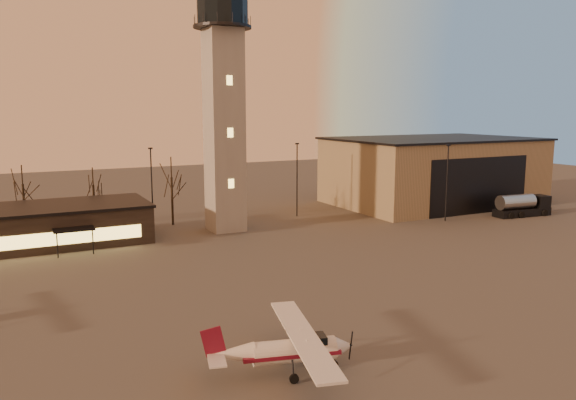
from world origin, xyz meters
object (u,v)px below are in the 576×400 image
Objects in this scene: hangar at (432,171)px; cessna_front at (297,354)px; control_tower at (224,95)px; fuel_truck at (522,207)px; terminal at (28,226)px.

cessna_front is at bearing -137.94° from hangar.
fuel_truck is at bearing -14.17° from control_tower.
hangar reaches higher than cessna_front.
fuel_truck is at bearing -74.26° from hangar.
control_tower is 2.87× the size of cessna_front.
cessna_front reaches higher than fuel_truck.
terminal reaches higher than fuel_truck.
hangar is 61.92m from cessna_front.
fuel_truck is at bearing 43.16° from cessna_front.
hangar is (36.00, 3.98, -11.17)m from control_tower.
cessna_front is (-9.87, -37.41, -15.25)m from control_tower.
cessna_front is 1.33× the size of fuel_truck.
control_tower is 1.28× the size of terminal.
hangar is 1.20× the size of terminal.
fuel_truck is (49.84, 27.32, 0.14)m from cessna_front.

